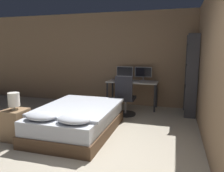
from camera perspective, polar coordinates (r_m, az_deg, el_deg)
The scene contains 13 objects.
ground_plane at distance 3.22m, azimuth -8.37°, elevation -21.24°, with size 20.00×20.00×0.00m, color #B2A893.
wall_back at distance 6.42m, azimuth 5.81°, elevation 6.94°, with size 12.00×0.06×2.70m.
wall_side_right at distance 4.04m, azimuth 24.24°, elevation 4.61°, with size 0.06×12.00×2.70m.
bed at distance 4.42m, azimuth -9.04°, elevation -8.67°, with size 1.41×2.04×0.61m.
nightstand at distance 4.41m, azimuth -23.85°, elevation -9.22°, with size 0.38×0.40×0.56m.
bedside_lamp at distance 4.29m, azimuth -24.27°, elevation -3.29°, with size 0.20×0.20×0.31m.
desk at distance 6.12m, azimuth 5.32°, elevation 0.34°, with size 1.40×0.62×0.76m.
monitor_left at distance 6.33m, azimuth 3.35°, elevation 3.63°, with size 0.48×0.16×0.39m.
monitor_right at distance 6.23m, azimuth 8.17°, elevation 3.45°, with size 0.48×0.16×0.39m.
keyboard at distance 5.90m, azimuth 4.95°, elevation 1.07°, with size 0.41×0.13×0.02m.
computer_mouse at distance 5.85m, azimuth 7.79°, elevation 1.03°, with size 0.07×0.05×0.04m.
office_chair at distance 5.45m, azimuth 3.42°, elevation -3.62°, with size 0.52×0.52×1.01m.
bookshelf at distance 5.69m, azimuth 20.04°, elevation 3.16°, with size 0.27×0.73×2.00m.
Camera 1 is at (1.19, -2.49, 1.64)m, focal length 35.00 mm.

